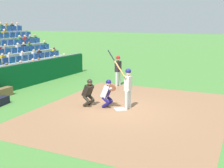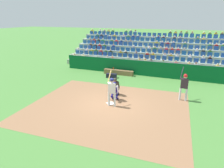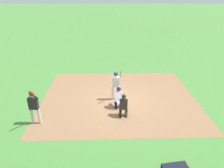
{
  "view_description": "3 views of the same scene",
  "coord_description": "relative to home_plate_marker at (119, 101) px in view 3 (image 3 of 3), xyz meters",
  "views": [
    {
      "loc": [
        10.93,
        5.26,
        3.79
      ],
      "look_at": [
        -0.56,
        -0.69,
        0.97
      ],
      "focal_mm": 46.35,
      "sensor_mm": 36.0,
      "label": 1
    },
    {
      "loc": [
        -4.05,
        10.25,
        5.19
      ],
      "look_at": [
        0.03,
        -0.35,
        1.2
      ],
      "focal_mm": 30.72,
      "sensor_mm": 36.0,
      "label": 2
    },
    {
      "loc": [
        -0.33,
        -10.5,
        6.26
      ],
      "look_at": [
        -0.42,
        -0.11,
        1.23
      ],
      "focal_mm": 32.15,
      "sensor_mm": 36.0,
      "label": 3
    }
  ],
  "objects": [
    {
      "name": "home_plate_marker",
      "position": [
        0.0,
        0.0,
        0.0
      ],
      "size": [
        0.62,
        0.62,
        0.02
      ],
      "primitive_type": "cube",
      "rotation": [
        0.0,
        0.0,
        0.79
      ],
      "color": "white",
      "rests_on": "infield_dirt_patch"
    },
    {
      "name": "batter_at_plate",
      "position": [
        -0.19,
        0.27,
        1.11
      ],
      "size": [
        0.55,
        0.68,
        2.15
      ],
      "color": "silver",
      "rests_on": "ground_plane"
    },
    {
      "name": "home_plate_umpire",
      "position": [
        0.2,
        -1.48,
        0.68
      ],
      "size": [
        0.49,
        0.5,
        1.29
      ],
      "color": "#29251C",
      "rests_on": "ground_plane"
    },
    {
      "name": "infield_dirt_patch",
      "position": [
        0.0,
        0.5,
        -0.01
      ],
      "size": [
        9.71,
        8.12,
        0.01
      ],
      "primitive_type": "cube",
      "rotation": [
        0.0,
        0.0,
        0.04
      ],
      "color": "#956948",
      "rests_on": "ground_plane"
    },
    {
      "name": "ground_plane",
      "position": [
        0.0,
        0.0,
        -0.02
      ],
      "size": [
        160.0,
        160.0,
        0.0
      ],
      "primitive_type": "plane",
      "color": "#4A843A"
    },
    {
      "name": "catcher_crouching",
      "position": [
        -0.03,
        -0.64,
        0.7
      ],
      "size": [
        0.48,
        0.73,
        1.29
      ],
      "color": "navy",
      "rests_on": "ground_plane"
    },
    {
      "name": "on_deck_batter",
      "position": [
        -4.23,
        -2.2,
        1.11
      ],
      "size": [
        0.58,
        0.72,
        2.13
      ],
      "color": "silver",
      "rests_on": "ground_plane"
    }
  ]
}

